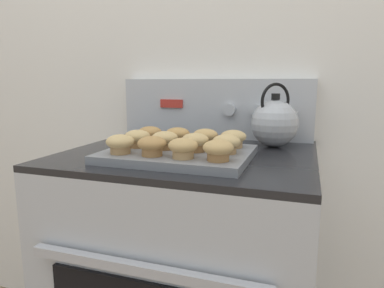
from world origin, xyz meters
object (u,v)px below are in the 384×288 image
(muffin_r2_c2, at_px, (205,137))
(muffin_r1_c0, at_px, (137,138))
(muffin_r1_c2, at_px, (195,142))
(muffin_r2_c0, at_px, (150,134))
(muffin_r2_c1, at_px, (178,135))
(muffin_r1_c1, at_px, (165,140))
(muffin_pan, at_px, (180,154))
(muffin_r0_c1, at_px, (152,145))
(muffin_r0_c0, at_px, (120,143))
(muffin_r0_c2, at_px, (183,147))
(muffin_r0_c3, at_px, (218,150))
(tea_kettle, at_px, (275,122))
(stove_range, at_px, (190,285))
(muffin_r2_c3, at_px, (233,138))
(muffin_r1_c3, at_px, (226,143))

(muffin_r2_c2, bearing_deg, muffin_r1_c0, -154.55)
(muffin_r1_c2, bearing_deg, muffin_r2_c0, 153.29)
(muffin_r2_c1, bearing_deg, muffin_r1_c1, -93.24)
(muffin_r1_c0, height_order, muffin_r1_c1, same)
(muffin_r1_c1, bearing_deg, muffin_pan, -2.55)
(muffin_pan, height_order, muffin_r0_c1, muffin_r0_c1)
(muffin_r1_c2, bearing_deg, muffin_pan, 176.13)
(muffin_r0_c0, height_order, muffin_r0_c2, same)
(muffin_r0_c3, xyz_separation_m, tea_kettle, (0.10, 0.35, 0.03))
(muffin_r0_c2, relative_size, muffin_r2_c2, 1.00)
(muffin_r0_c1, bearing_deg, muffin_r0_c2, -1.45)
(stove_range, relative_size, muffin_r2_c2, 12.05)
(muffin_r0_c2, height_order, muffin_r2_c3, same)
(stove_range, distance_m, tea_kettle, 0.59)
(muffin_r2_c2, bearing_deg, stove_range, 171.14)
(muffin_r0_c2, xyz_separation_m, muffin_r2_c3, (0.09, 0.18, 0.00))
(muffin_r2_c0, bearing_deg, muffin_r1_c2, -26.71)
(muffin_r0_c0, bearing_deg, muffin_r2_c2, 44.62)
(muffin_r2_c3, bearing_deg, muffin_r2_c1, 179.72)
(stove_range, distance_m, muffin_r2_c0, 0.51)
(muffin_r2_c0, bearing_deg, muffin_r0_c2, -45.43)
(muffin_r2_c0, height_order, muffin_r2_c2, same)
(muffin_r1_c3, bearing_deg, muffin_pan, 179.88)
(tea_kettle, bearing_deg, muffin_r2_c3, -120.23)
(muffin_r0_c2, bearing_deg, muffin_r2_c3, 63.85)
(muffin_r0_c2, height_order, muffin_r2_c0, same)
(muffin_pan, bearing_deg, muffin_r2_c2, 61.85)
(muffin_r0_c1, height_order, muffin_r2_c3, same)
(muffin_r2_c0, bearing_deg, muffin_r1_c1, -44.32)
(muffin_r2_c2, bearing_deg, muffin_r2_c3, 0.33)
(muffin_r0_c2, distance_m, muffin_r1_c1, 0.13)
(stove_range, xyz_separation_m, muffin_r1_c0, (-0.13, -0.09, 0.49))
(muffin_r1_c1, bearing_deg, muffin_r0_c2, -46.47)
(muffin_r0_c3, relative_size, muffin_r2_c3, 1.00)
(muffin_r0_c3, distance_m, muffin_r2_c0, 0.31)
(muffin_r2_c2, bearing_deg, muffin_r2_c0, -179.39)
(muffin_r0_c3, height_order, muffin_r2_c2, same)
(stove_range, bearing_deg, muffin_r2_c3, -3.19)
(muffin_r1_c2, distance_m, muffin_r2_c1, 0.13)
(muffin_r1_c0, relative_size, muffin_r2_c0, 1.00)
(muffin_r0_c2, bearing_deg, muffin_r1_c3, 45.91)
(muffin_r0_c1, distance_m, muffin_r2_c2, 0.20)
(muffin_r0_c1, xyz_separation_m, muffin_r2_c0, (-0.09, 0.17, 0.00))
(stove_range, bearing_deg, muffin_r2_c2, -8.86)
(muffin_r2_c1, xyz_separation_m, muffin_r2_c2, (0.09, -0.00, 0.00))
(muffin_r1_c1, xyz_separation_m, muffin_r2_c0, (-0.09, 0.08, 0.00))
(muffin_pan, relative_size, muffin_r2_c1, 5.31)
(muffin_r0_c0, relative_size, tea_kettle, 0.36)
(stove_range, relative_size, muffin_r1_c2, 12.05)
(muffin_r1_c1, bearing_deg, muffin_r0_c3, -27.49)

